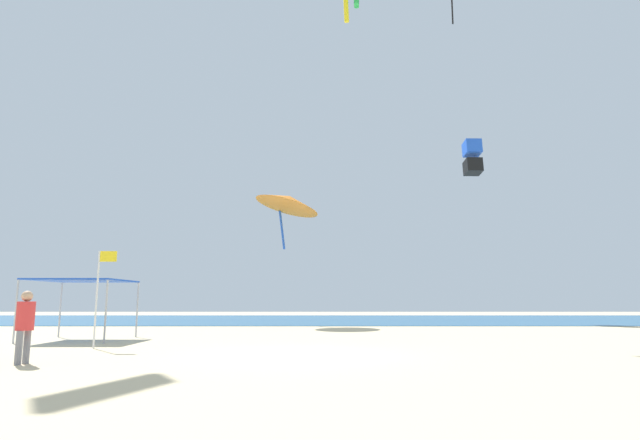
# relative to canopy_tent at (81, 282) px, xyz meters

# --- Properties ---
(ground) EXTENTS (110.00, 110.00, 0.10)m
(ground) POSITION_rel_canopy_tent_xyz_m (8.85, -5.63, -2.29)
(ground) COLOR beige
(ocean_strip) EXTENTS (110.00, 21.96, 0.03)m
(ocean_strip) POSITION_rel_canopy_tent_xyz_m (8.85, 21.71, -2.23)
(ocean_strip) COLOR #28608C
(ocean_strip) RESTS_ON ground
(canopy_tent) EXTENTS (3.34, 3.34, 2.35)m
(canopy_tent) POSITION_rel_canopy_tent_xyz_m (0.00, 0.00, 0.00)
(canopy_tent) COLOR #B2B2B7
(canopy_tent) RESTS_ON ground
(person_leftmost) EXTENTS (0.42, 0.47, 1.77)m
(person_leftmost) POSITION_rel_canopy_tent_xyz_m (2.15, -7.75, -1.20)
(person_leftmost) COLOR slate
(person_leftmost) RESTS_ON ground
(banner_flag) EXTENTS (0.61, 0.06, 3.15)m
(banner_flag) POSITION_rel_canopy_tent_xyz_m (2.17, -3.58, -0.31)
(banner_flag) COLOR silver
(banner_flag) RESTS_ON ground
(kite_box_blue) EXTENTS (1.26, 1.39, 2.72)m
(kite_box_blue) POSITION_rel_canopy_tent_xyz_m (21.21, 18.13, 10.21)
(kite_box_blue) COLOR blue
(kite_delta_orange) EXTENTS (5.23, 5.20, 3.84)m
(kite_delta_orange) POSITION_rel_canopy_tent_xyz_m (7.38, 12.00, 5.57)
(kite_delta_orange) COLOR orange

